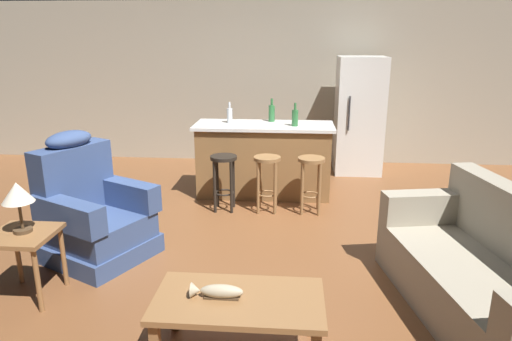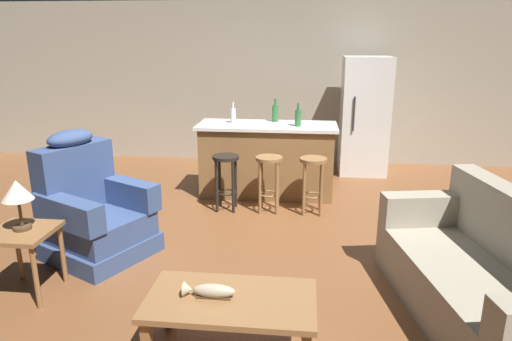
% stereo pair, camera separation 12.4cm
% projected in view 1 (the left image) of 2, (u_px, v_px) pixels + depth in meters
% --- Properties ---
extents(ground_plane, '(12.00, 12.00, 0.00)m').
position_uv_depth(ground_plane, '(255.00, 235.00, 4.87)').
color(ground_plane, brown).
extents(back_wall, '(12.00, 0.05, 2.60)m').
position_uv_depth(back_wall, '(271.00, 83.00, 7.49)').
color(back_wall, '#A89E89').
rests_on(back_wall, ground_plane).
extents(coffee_table, '(1.10, 0.60, 0.42)m').
position_uv_depth(coffee_table, '(239.00, 306.00, 2.95)').
color(coffee_table, olive).
rests_on(coffee_table, ground_plane).
extents(fish_figurine, '(0.34, 0.10, 0.10)m').
position_uv_depth(fish_figurine, '(217.00, 291.00, 2.93)').
color(fish_figurine, '#4C3823').
rests_on(fish_figurine, coffee_table).
extents(couch, '(1.17, 2.02, 0.94)m').
position_uv_depth(couch, '(487.00, 275.00, 3.37)').
color(couch, '#9E937F').
rests_on(couch, ground_plane).
extents(recliner_near_lamp, '(1.13, 1.13, 1.20)m').
position_uv_depth(recliner_near_lamp, '(92.00, 214.00, 4.32)').
color(recliner_near_lamp, '#384C7A').
rests_on(recliner_near_lamp, ground_plane).
extents(end_table, '(0.48, 0.48, 0.56)m').
position_uv_depth(end_table, '(24.00, 244.00, 3.60)').
color(end_table, olive).
rests_on(end_table, ground_plane).
extents(table_lamp, '(0.24, 0.24, 0.41)m').
position_uv_depth(table_lamp, '(17.00, 195.00, 3.50)').
color(table_lamp, '#4C3823').
rests_on(table_lamp, end_table).
extents(kitchen_island, '(1.80, 0.70, 0.95)m').
position_uv_depth(kitchen_island, '(264.00, 159.00, 6.03)').
color(kitchen_island, olive).
rests_on(kitchen_island, ground_plane).
extents(bar_stool_left, '(0.32, 0.32, 0.68)m').
position_uv_depth(bar_stool_left, '(224.00, 173.00, 5.46)').
color(bar_stool_left, black).
rests_on(bar_stool_left, ground_plane).
extents(bar_stool_middle, '(0.32, 0.32, 0.68)m').
position_uv_depth(bar_stool_middle, '(267.00, 174.00, 5.42)').
color(bar_stool_middle, olive).
rests_on(bar_stool_middle, ground_plane).
extents(bar_stool_right, '(0.32, 0.32, 0.68)m').
position_uv_depth(bar_stool_right, '(311.00, 175.00, 5.38)').
color(bar_stool_right, olive).
rests_on(bar_stool_right, ground_plane).
extents(refrigerator, '(0.70, 0.69, 1.76)m').
position_uv_depth(refrigerator, '(359.00, 116.00, 6.95)').
color(refrigerator, white).
rests_on(refrigerator, ground_plane).
extents(bottle_tall_green, '(0.08, 0.08, 0.31)m').
position_uv_depth(bottle_tall_green, '(272.00, 113.00, 6.05)').
color(bottle_tall_green, '#2D6B38').
rests_on(bottle_tall_green, kitchen_island).
extents(bottle_short_amber, '(0.07, 0.07, 0.27)m').
position_uv_depth(bottle_short_amber, '(230.00, 115.00, 5.96)').
color(bottle_short_amber, silver).
rests_on(bottle_short_amber, kitchen_island).
extents(bottle_wine_dark, '(0.08, 0.08, 0.29)m').
position_uv_depth(bottle_wine_dark, '(295.00, 117.00, 5.74)').
color(bottle_wine_dark, '#2D6B38').
rests_on(bottle_wine_dark, kitchen_island).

